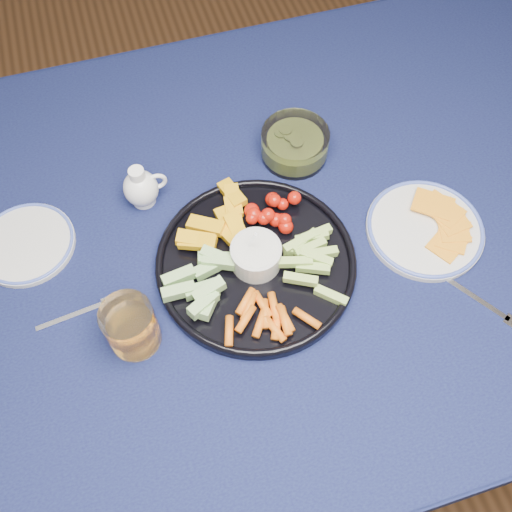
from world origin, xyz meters
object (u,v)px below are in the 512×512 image
object	(u,v)px
cheese_plate	(425,228)
dining_table	(286,242)
juice_tumbler	(132,328)
side_plate_extra	(26,244)
crudite_platter	(255,262)
creamer_pitcher	(141,188)
pickle_bowl	(295,145)

from	to	relation	value
cheese_plate	dining_table	bearing A→B (deg)	156.24
cheese_plate	juice_tumbler	xyz separation A→B (m)	(-0.55, -0.05, 0.03)
dining_table	side_plate_extra	world-z (taller)	side_plate_extra
dining_table	crudite_platter	distance (m)	0.16
dining_table	creamer_pitcher	xyz separation A→B (m)	(-0.25, 0.12, 0.13)
pickle_bowl	crudite_platter	bearing A→B (deg)	-123.86
dining_table	juice_tumbler	size ratio (longest dim) A/B	16.72
creamer_pitcher	side_plate_extra	distance (m)	0.23
side_plate_extra	crudite_platter	bearing A→B (deg)	-23.19
side_plate_extra	juice_tumbler	bearing A→B (deg)	-56.52
cheese_plate	side_plate_extra	xyz separation A→B (m)	(-0.70, 0.18, -0.00)
creamer_pitcher	pickle_bowl	bearing A→B (deg)	4.19
crudite_platter	dining_table	bearing A→B (deg)	42.26
dining_table	pickle_bowl	world-z (taller)	pickle_bowl
crudite_platter	creamer_pitcher	distance (m)	0.26
crudite_platter	pickle_bowl	world-z (taller)	crudite_platter
pickle_bowl	side_plate_extra	xyz separation A→B (m)	(-0.53, -0.06, -0.02)
creamer_pitcher	side_plate_extra	xyz separation A→B (m)	(-0.22, -0.04, -0.03)
juice_tumbler	side_plate_extra	bearing A→B (deg)	123.48
creamer_pitcher	juice_tumbler	bearing A→B (deg)	-104.30
cheese_plate	juice_tumbler	size ratio (longest dim) A/B	2.15
dining_table	side_plate_extra	size ratio (longest dim) A/B	9.57
creamer_pitcher	dining_table	bearing A→B (deg)	-25.53
juice_tumbler	crudite_platter	bearing A→B (deg)	17.32
creamer_pitcher	pickle_bowl	size ratio (longest dim) A/B	0.68
cheese_plate	side_plate_extra	bearing A→B (deg)	165.42
creamer_pitcher	side_plate_extra	world-z (taller)	creamer_pitcher
pickle_bowl	juice_tumbler	world-z (taller)	juice_tumbler
crudite_platter	pickle_bowl	distance (m)	0.27
side_plate_extra	cheese_plate	bearing A→B (deg)	-14.58
cheese_plate	creamer_pitcher	bearing A→B (deg)	155.31
crudite_platter	cheese_plate	xyz separation A→B (m)	(0.32, -0.02, -0.01)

